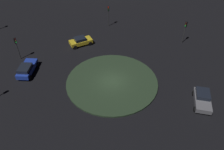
{
  "coord_description": "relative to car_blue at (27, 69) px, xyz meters",
  "views": [
    {
      "loc": [
        -19.65,
        -12.25,
        20.65
      ],
      "look_at": [
        0.0,
        0.0,
        1.3
      ],
      "focal_mm": 35.25,
      "sensor_mm": 36.0,
      "label": 1
    }
  ],
  "objects": [
    {
      "name": "car_yellow",
      "position": [
        10.3,
        -1.86,
        -0.02
      ],
      "size": [
        4.18,
        3.47,
        1.47
      ],
      "rotation": [
        0.0,
        0.0,
        -0.54
      ],
      "color": "gold",
      "rests_on": "ground_plane"
    },
    {
      "name": "traffic_light_east",
      "position": [
        20.37,
        -16.64,
        2.09
      ],
      "size": [
        0.39,
        0.35,
        4.03
      ],
      "rotation": [
        0.0,
        0.0,
        2.83
      ],
      "color": "#2D2D2D",
      "rests_on": "ground_plane"
    },
    {
      "name": "car_blue",
      "position": [
        0.0,
        0.0,
        0.0
      ],
      "size": [
        4.67,
        3.67,
        1.51
      ],
      "rotation": [
        0.0,
        0.0,
        0.5
      ],
      "color": "#1E38A5",
      "rests_on": "ground_plane"
    },
    {
      "name": "ground_plane",
      "position": [
        4.85,
        -11.67,
        -0.79
      ],
      "size": [
        119.07,
        119.07,
        0.0
      ],
      "primitive_type": "plane",
      "color": "black"
    },
    {
      "name": "roundabout_island",
      "position": [
        4.85,
        -11.67,
        -0.68
      ],
      "size": [
        12.83,
        12.83,
        0.22
      ],
      "primitive_type": "cylinder",
      "color": "#263823",
      "rests_on": "ground_plane"
    },
    {
      "name": "traffic_light_northeast",
      "position": [
        18.79,
        -2.16,
        2.14
      ],
      "size": [
        0.4,
        0.37,
        4.12
      ],
      "rotation": [
        0.0,
        0.0,
        -2.54
      ],
      "color": "#2D2D2D",
      "rests_on": "ground_plane"
    },
    {
      "name": "car_grey",
      "position": [
        7.48,
        -23.39,
        -0.05
      ],
      "size": [
        4.37,
        3.14,
        1.41
      ],
      "rotation": [
        0.0,
        0.0,
        3.48
      ],
      "color": "slate",
      "rests_on": "ground_plane"
    },
    {
      "name": "traffic_light_north",
      "position": [
        1.9,
        3.76,
        1.94
      ],
      "size": [
        0.34,
        0.38,
        3.82
      ],
      "rotation": [
        0.0,
        0.0,
        -1.38
      ],
      "color": "#2D2D2D",
      "rests_on": "ground_plane"
    }
  ]
}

